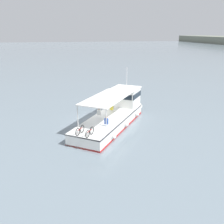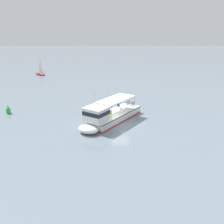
% 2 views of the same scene
% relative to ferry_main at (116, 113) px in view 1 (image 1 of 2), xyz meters
% --- Properties ---
extents(ground_plane, '(400.00, 400.00, 0.00)m').
position_rel_ferry_main_xyz_m(ground_plane, '(-0.86, -1.76, -1.02)').
color(ground_plane, slate).
extents(ferry_main, '(12.16, 9.87, 5.32)m').
position_rel_ferry_main_xyz_m(ferry_main, '(0.00, 0.00, 0.00)').
color(ferry_main, white).
rests_on(ferry_main, ground).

